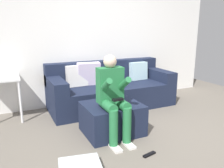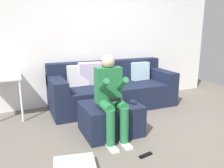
{
  "view_description": "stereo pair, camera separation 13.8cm",
  "coord_description": "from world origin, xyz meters",
  "px_view_note": "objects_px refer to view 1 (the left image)",
  "views": [
    {
      "loc": [
        -1.71,
        -2.3,
        1.48
      ],
      "look_at": [
        -0.15,
        0.99,
        0.59
      ],
      "focal_mm": 36.7,
      "sensor_mm": 36.0,
      "label": 1
    },
    {
      "loc": [
        -1.58,
        -2.36,
        1.48
      ],
      "look_at": [
        -0.15,
        0.99,
        0.59
      ],
      "focal_mm": 36.7,
      "sensor_mm": 36.0,
      "label": 2
    }
  ],
  "objects_px": {
    "ottoman": "(112,118)",
    "person_seated": "(113,96)",
    "side_table": "(0,84)",
    "remote_near_ottoman": "(149,154)",
    "couch_sectional": "(110,89)"
  },
  "relations": [
    {
      "from": "ottoman",
      "to": "person_seated",
      "type": "height_order",
      "value": "person_seated"
    },
    {
      "from": "ottoman",
      "to": "side_table",
      "type": "bearing_deg",
      "value": 139.73
    },
    {
      "from": "ottoman",
      "to": "side_table",
      "type": "distance_m",
      "value": 1.9
    },
    {
      "from": "ottoman",
      "to": "remote_near_ottoman",
      "type": "distance_m",
      "value": 0.79
    },
    {
      "from": "person_seated",
      "to": "remote_near_ottoman",
      "type": "relative_size",
      "value": 6.29
    },
    {
      "from": "ottoman",
      "to": "person_seated",
      "type": "bearing_deg",
      "value": -109.87
    },
    {
      "from": "couch_sectional",
      "to": "person_seated",
      "type": "xyz_separation_m",
      "value": [
        -0.55,
        -1.28,
        0.29
      ]
    },
    {
      "from": "couch_sectional",
      "to": "remote_near_ottoman",
      "type": "bearing_deg",
      "value": -100.47
    },
    {
      "from": "couch_sectional",
      "to": "remote_near_ottoman",
      "type": "relative_size",
      "value": 12.9
    },
    {
      "from": "side_table",
      "to": "remote_near_ottoman",
      "type": "height_order",
      "value": "side_table"
    },
    {
      "from": "person_seated",
      "to": "couch_sectional",
      "type": "bearing_deg",
      "value": 66.9
    },
    {
      "from": "ottoman",
      "to": "remote_near_ottoman",
      "type": "height_order",
      "value": "ottoman"
    },
    {
      "from": "side_table",
      "to": "remote_near_ottoman",
      "type": "relative_size",
      "value": 3.94
    },
    {
      "from": "couch_sectional",
      "to": "ottoman",
      "type": "relative_size",
      "value": 2.95
    },
    {
      "from": "ottoman",
      "to": "remote_near_ottoman",
      "type": "relative_size",
      "value": 4.38
    }
  ]
}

